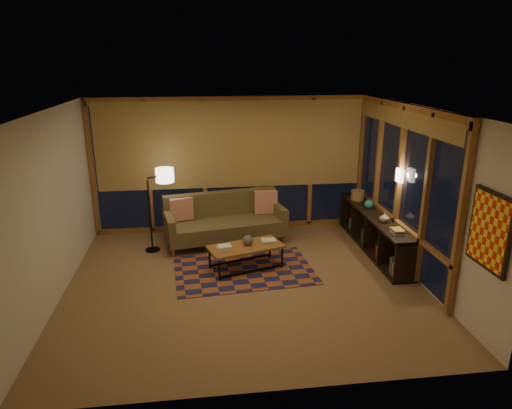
{
  "coord_description": "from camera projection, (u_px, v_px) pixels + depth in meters",
  "views": [
    {
      "loc": [
        -0.65,
        -6.46,
        3.37
      ],
      "look_at": [
        0.22,
        0.27,
        1.2
      ],
      "focal_mm": 32.0,
      "sensor_mm": 36.0,
      "label": 1
    }
  ],
  "objects": [
    {
      "name": "floor",
      "position": [
        245.0,
        283.0,
        7.21
      ],
      "size": [
        5.5,
        5.0,
        0.01
      ],
      "primitive_type": "cube",
      "color": "brown",
      "rests_on": "ground"
    },
    {
      "name": "ceiling",
      "position": [
        243.0,
        109.0,
        6.39
      ],
      "size": [
        5.5,
        5.0,
        0.01
      ],
      "primitive_type": "cube",
      "color": "white",
      "rests_on": "walls"
    },
    {
      "name": "walls",
      "position": [
        244.0,
        201.0,
        6.8
      ],
      "size": [
        5.51,
        5.01,
        2.7
      ],
      "color": "beige",
      "rests_on": "floor"
    },
    {
      "name": "window_wall_back",
      "position": [
        231.0,
        165.0,
        9.09
      ],
      "size": [
        5.3,
        0.16,
        2.6
      ],
      "primitive_type": null,
      "color": "#985730",
      "rests_on": "walls"
    },
    {
      "name": "window_wall_right",
      "position": [
        398.0,
        185.0,
        7.69
      ],
      "size": [
        0.16,
        3.7,
        2.6
      ],
      "primitive_type": null,
      "color": "#985730",
      "rests_on": "walls"
    },
    {
      "name": "wall_art",
      "position": [
        489.0,
        231.0,
        5.35
      ],
      "size": [
        0.06,
        0.74,
        0.94
      ],
      "primitive_type": null,
      "color": "red",
      "rests_on": "walls"
    },
    {
      "name": "wall_sconce",
      "position": [
        400.0,
        175.0,
        7.48
      ],
      "size": [
        0.12,
        0.18,
        0.22
      ],
      "primitive_type": null,
      "color": "white",
      "rests_on": "walls"
    },
    {
      "name": "sofa",
      "position": [
        225.0,
        220.0,
        8.66
      ],
      "size": [
        2.35,
        1.29,
        0.91
      ],
      "primitive_type": null,
      "rotation": [
        0.0,
        0.0,
        0.18
      ],
      "color": "brown",
      "rests_on": "floor"
    },
    {
      "name": "pillow_left",
      "position": [
        182.0,
        210.0,
        8.56
      ],
      "size": [
        0.44,
        0.26,
        0.42
      ],
      "primitive_type": null,
      "rotation": [
        0.0,
        0.0,
        0.31
      ],
      "color": "red",
      "rests_on": "sofa"
    },
    {
      "name": "pillow_right",
      "position": [
        266.0,
        202.0,
        8.98
      ],
      "size": [
        0.45,
        0.16,
        0.45
      ],
      "primitive_type": null,
      "rotation": [
        0.0,
        0.0,
        0.02
      ],
      "color": "red",
      "rests_on": "sofa"
    },
    {
      "name": "area_rug",
      "position": [
        244.0,
        270.0,
        7.62
      ],
      "size": [
        2.38,
        1.69,
        0.01
      ],
      "primitive_type": "cube",
      "rotation": [
        0.0,
        0.0,
        0.08
      ],
      "color": "brown",
      "rests_on": "floor"
    },
    {
      "name": "coffee_table",
      "position": [
        246.0,
        257.0,
        7.65
      ],
      "size": [
        1.34,
        0.9,
        0.41
      ],
      "primitive_type": null,
      "rotation": [
        0.0,
        0.0,
        0.3
      ],
      "color": "#985730",
      "rests_on": "floor"
    },
    {
      "name": "book_stack_a",
      "position": [
        224.0,
        247.0,
        7.44
      ],
      "size": [
        0.28,
        0.24,
        0.07
      ],
      "primitive_type": null,
      "rotation": [
        0.0,
        0.0,
        0.19
      ],
      "color": "white",
      "rests_on": "coffee_table"
    },
    {
      "name": "book_stack_b",
      "position": [
        269.0,
        240.0,
        7.74
      ],
      "size": [
        0.25,
        0.2,
        0.05
      ],
      "primitive_type": null,
      "rotation": [
        0.0,
        0.0,
        0.02
      ],
      "color": "white",
      "rests_on": "coffee_table"
    },
    {
      "name": "ceramic_pot",
      "position": [
        248.0,
        240.0,
        7.6
      ],
      "size": [
        0.22,
        0.22,
        0.17
      ],
      "primitive_type": "sphere",
      "rotation": [
        0.0,
        0.0,
        0.32
      ],
      "color": "black",
      "rests_on": "coffee_table"
    },
    {
      "name": "floor_lamp",
      "position": [
        150.0,
        212.0,
        8.2
      ],
      "size": [
        0.6,
        0.55,
        1.51
      ],
      "primitive_type": null,
      "rotation": [
        0.0,
        0.0,
        0.59
      ],
      "color": "black",
      "rests_on": "floor"
    },
    {
      "name": "bookshelf",
      "position": [
        374.0,
        232.0,
        8.35
      ],
      "size": [
        0.4,
        2.76,
        0.69
      ],
      "primitive_type": null,
      "color": "black",
      "rests_on": "floor"
    },
    {
      "name": "basket",
      "position": [
        358.0,
        195.0,
        9.07
      ],
      "size": [
        0.28,
        0.28,
        0.2
      ],
      "primitive_type": "cylinder",
      "rotation": [
        0.0,
        0.0,
        0.06
      ],
      "color": "olive",
      "rests_on": "bookshelf"
    },
    {
      "name": "teal_bowl",
      "position": [
        369.0,
        204.0,
        8.55
      ],
      "size": [
        0.17,
        0.17,
        0.16
      ],
      "primitive_type": "sphere",
      "rotation": [
        0.0,
        0.0,
        -0.04
      ],
      "color": "teal",
      "rests_on": "bookshelf"
    },
    {
      "name": "vase",
      "position": [
        385.0,
        217.0,
        7.84
      ],
      "size": [
        0.17,
        0.17,
        0.17
      ],
      "primitive_type": "imported",
      "rotation": [
        0.0,
        0.0,
        0.04
      ],
      "color": "tan",
      "rests_on": "bookshelf"
    },
    {
      "name": "shelf_book_stack",
      "position": [
        397.0,
        231.0,
        7.35
      ],
      "size": [
        0.17,
        0.23,
        0.06
      ],
      "primitive_type": null,
      "rotation": [
        0.0,
        0.0,
        -0.08
      ],
      "color": "white",
      "rests_on": "bookshelf"
    }
  ]
}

